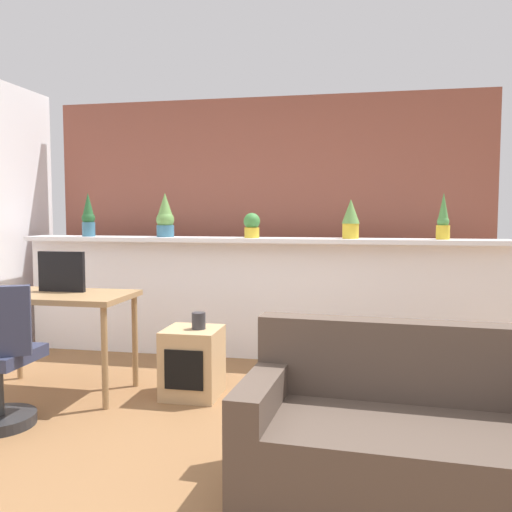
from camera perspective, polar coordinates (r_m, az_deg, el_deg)
name	(u,v)px	position (r m, az deg, el deg)	size (l,w,h in m)	color
ground_plane	(186,447)	(3.31, -7.38, -19.37)	(12.00, 12.00, 0.00)	brown
divider_wall	(254,300)	(5.03, -0.17, -4.64)	(4.43, 0.16, 1.08)	white
plant_shelf	(254,240)	(4.93, -0.26, 1.70)	(4.43, 0.35, 0.04)	white
brick_wall_behind	(266,222)	(5.55, 1.05, 3.62)	(4.43, 0.10, 2.50)	brown
potted_plant_0	(88,216)	(5.44, -17.25, 4.00)	(0.12, 0.12, 0.42)	#386B84
potted_plant_1	(165,217)	(5.17, -9.55, 4.09)	(0.17, 0.17, 0.41)	#386B84
potted_plant_2	(252,225)	(4.91, -0.44, 3.28)	(0.15, 0.15, 0.23)	gold
potted_plant_3	(351,218)	(4.84, 9.95, 3.96)	(0.16, 0.16, 0.35)	gold
potted_plant_4	(443,219)	(4.89, 19.12, 3.66)	(0.11, 0.11, 0.40)	gold
desk	(57,304)	(4.28, -20.24, -4.81)	(1.10, 0.60, 0.75)	#99754C
tv_monitor	(62,272)	(4.31, -19.80, -1.56)	(0.37, 0.04, 0.30)	black
side_cube_shelf	(192,362)	(4.06, -6.72, -11.07)	(0.40, 0.41, 0.50)	tan
vase_on_shelf	(199,321)	(3.97, -6.06, -6.80)	(0.10, 0.10, 0.12)	#2D2D33
couch	(412,443)	(2.74, 16.12, -18.36)	(1.60, 0.85, 0.80)	brown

